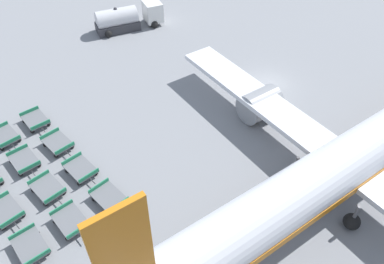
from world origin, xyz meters
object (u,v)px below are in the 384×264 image
(baggage_dolly_row_mid_a_col_a, at_px, (5,136))
(baggage_dolly_row_mid_b_col_c, at_px, (81,169))
(airplane, at_px, (360,154))
(baggage_dolly_row_mid_b_col_b, at_px, (58,143))
(fuel_tanker_primary, at_px, (126,19))
(baggage_dolly_row_mid_a_col_d, at_px, (71,221))
(baggage_dolly_row_near_col_d, at_px, (30,247))
(baggage_dolly_row_mid_b_col_d, at_px, (109,197))
(baggage_dolly_row_mid_a_col_c, at_px, (48,189))
(baggage_dolly_row_near_col_c, at_px, (6,211))
(baggage_dolly_row_mid_b_col_a, at_px, (35,120))
(baggage_dolly_row_mid_a_col_b, at_px, (24,161))

(baggage_dolly_row_mid_a_col_a, height_order, baggage_dolly_row_mid_b_col_c, same)
(airplane, height_order, baggage_dolly_row_mid_b_col_b, airplane)
(airplane, xyz_separation_m, fuel_tanker_primary, (-31.82, -2.32, -1.70))
(baggage_dolly_row_mid_a_col_a, relative_size, baggage_dolly_row_mid_b_col_b, 1.00)
(baggage_dolly_row_mid_a_col_a, height_order, baggage_dolly_row_mid_a_col_d, same)
(fuel_tanker_primary, distance_m, baggage_dolly_row_near_col_d, 30.67)
(fuel_tanker_primary, bearing_deg, baggage_dolly_row_near_col_d, -39.68)
(baggage_dolly_row_near_col_d, xyz_separation_m, baggage_dolly_row_mid_b_col_b, (-8.23, 4.93, 0.00))
(baggage_dolly_row_mid_b_col_d, bearing_deg, baggage_dolly_row_mid_a_col_c, -135.20)
(baggage_dolly_row_mid_a_col_d, bearing_deg, baggage_dolly_row_mid_a_col_c, -175.10)
(baggage_dolly_row_near_col_d, xyz_separation_m, baggage_dolly_row_mid_a_col_c, (-4.01, 2.57, 0.00))
(baggage_dolly_row_mid_a_col_a, distance_m, baggage_dolly_row_mid_b_col_d, 11.83)
(baggage_dolly_row_mid_b_col_d, bearing_deg, baggage_dolly_row_near_col_d, -83.92)
(baggage_dolly_row_mid_a_col_d, bearing_deg, baggage_dolly_row_mid_b_col_d, 95.27)
(baggage_dolly_row_near_col_c, distance_m, baggage_dolly_row_mid_a_col_a, 8.15)
(baggage_dolly_row_mid_b_col_c, bearing_deg, baggage_dolly_row_near_col_d, -50.60)
(baggage_dolly_row_near_col_d, bearing_deg, baggage_dolly_row_mid_b_col_b, 149.08)
(fuel_tanker_primary, bearing_deg, baggage_dolly_row_mid_b_col_c, -36.53)
(baggage_dolly_row_mid_a_col_d, xyz_separation_m, baggage_dolly_row_mid_b_col_a, (-11.86, 1.47, 0.00))
(airplane, height_order, fuel_tanker_primary, airplane)
(baggage_dolly_row_mid_a_col_d, bearing_deg, baggage_dolly_row_mid_b_col_c, 148.68)
(baggage_dolly_row_mid_a_col_d, distance_m, baggage_dolly_row_mid_b_col_b, 8.14)
(baggage_dolly_row_mid_a_col_d, xyz_separation_m, baggage_dolly_row_mid_b_col_c, (-4.04, 2.46, 0.00))
(baggage_dolly_row_near_col_d, bearing_deg, baggage_dolly_row_near_col_c, -171.87)
(baggage_dolly_row_mid_a_col_b, distance_m, baggage_dolly_row_mid_b_col_b, 2.95)
(baggage_dolly_row_mid_a_col_b, relative_size, baggage_dolly_row_mid_b_col_a, 1.00)
(airplane, xyz_separation_m, baggage_dolly_row_mid_a_col_a, (-19.85, -20.35, -2.49))
(fuel_tanker_primary, distance_m, baggage_dolly_row_mid_a_col_b, 23.61)
(baggage_dolly_row_mid_a_col_d, relative_size, baggage_dolly_row_mid_b_col_c, 0.99)
(baggage_dolly_row_mid_b_col_a, bearing_deg, baggage_dolly_row_mid_b_col_d, 7.73)
(airplane, bearing_deg, fuel_tanker_primary, -175.83)
(baggage_dolly_row_mid_a_col_b, bearing_deg, baggage_dolly_row_mid_b_col_c, 44.02)
(baggage_dolly_row_near_col_c, xyz_separation_m, baggage_dolly_row_mid_a_col_c, (-0.27, 3.11, 0.00))
(baggage_dolly_row_mid_a_col_b, bearing_deg, baggage_dolly_row_mid_a_col_d, 6.67)
(baggage_dolly_row_mid_a_col_d, bearing_deg, fuel_tanker_primary, 144.33)
(fuel_tanker_primary, xyz_separation_m, baggage_dolly_row_near_col_c, (19.85, -20.11, -0.79))
(baggage_dolly_row_mid_a_col_c, relative_size, baggage_dolly_row_mid_b_col_d, 1.00)
(baggage_dolly_row_mid_b_col_d, bearing_deg, baggage_dolly_row_mid_b_col_b, -172.50)
(baggage_dolly_row_mid_a_col_c, bearing_deg, airplane, 57.63)
(baggage_dolly_row_near_col_c, distance_m, baggage_dolly_row_mid_b_col_a, 9.78)
(baggage_dolly_row_mid_b_col_c, bearing_deg, fuel_tanker_primary, 143.47)
(baggage_dolly_row_near_col_d, distance_m, baggage_dolly_row_mid_b_col_d, 5.97)
(baggage_dolly_row_mid_b_col_a, bearing_deg, baggage_dolly_row_mid_b_col_b, 8.15)
(fuel_tanker_primary, xyz_separation_m, baggage_dolly_row_mid_b_col_a, (11.38, -15.21, -0.79))
(baggage_dolly_row_mid_a_col_c, bearing_deg, fuel_tanker_primary, 139.03)
(baggage_dolly_row_mid_a_col_c, xyz_separation_m, baggage_dolly_row_mid_a_col_d, (3.66, 0.31, 0.00))
(baggage_dolly_row_mid_a_col_d, height_order, baggage_dolly_row_mid_b_col_c, same)
(baggage_dolly_row_mid_b_col_a, bearing_deg, fuel_tanker_primary, 126.81)
(baggage_dolly_row_near_col_c, height_order, baggage_dolly_row_mid_a_col_c, same)
(baggage_dolly_row_mid_b_col_c, bearing_deg, baggage_dolly_row_mid_a_col_a, -152.30)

